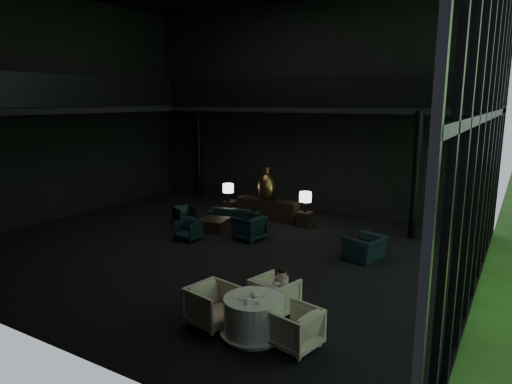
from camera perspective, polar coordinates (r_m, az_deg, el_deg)
The scene contains 34 objects.
floor at distance 13.72m, azimuth -5.12°, elevation -6.93°, with size 14.00×12.00×0.02m, color black.
wall_back at distance 18.22m, azimuth 5.96°, elevation 10.38°, with size 14.00×0.04×8.00m, color black.
wall_front at distance 8.92m, azimuth -29.04°, elevation 8.04°, with size 14.00×0.04×8.00m, color black.
wall_left at distance 18.07m, azimuth -23.92°, elevation 9.48°, with size 0.04×12.00×8.00m, color black.
curtain_wall at distance 10.55m, azimuth 27.11°, elevation 8.52°, with size 0.20×12.00×8.00m, color black, non-canonical shape.
mezzanine_left at distance 17.27m, azimuth -21.96°, elevation 9.58°, with size 2.00×12.00×0.25m, color black.
mezzanine_back at distance 16.90m, azimuth 7.62°, elevation 10.27°, with size 12.00×2.00×0.25m, color black.
railing_left at distance 16.48m, azimuth -19.96°, elevation 11.76°, with size 0.06×12.00×1.00m, color black.
railing_back at distance 15.99m, azimuth 6.23°, elevation 12.40°, with size 12.00×0.06×1.00m, color black.
column_nw at distance 20.72m, azimuth -7.20°, elevation 4.93°, with size 0.24×0.24×4.00m, color black.
column_ne at distance 14.98m, azimuth 19.34°, elevation 1.91°, with size 0.24×0.24×4.00m, color black.
console at distance 16.76m, azimuth 1.48°, elevation -2.16°, with size 2.35×0.54×0.75m, color black.
bronze_urn at distance 16.49m, azimuth 1.31°, elevation 0.74°, with size 0.64×0.64×1.18m.
side_table_left at distance 17.56m, azimuth -3.16°, elevation -1.93°, with size 0.47×0.47×0.52m, color black.
table_lamp_left at distance 17.27m, azimuth -3.50°, elevation 0.39°, with size 0.41×0.41×0.69m.
side_table_right at distance 15.91m, azimuth 6.15°, elevation -3.39°, with size 0.47×0.47×0.52m, color black.
table_lamp_right at distance 15.73m, azimuth 6.19°, elevation -0.72°, with size 0.42×0.42×0.70m.
sofa at distance 16.49m, azimuth -2.75°, elevation -2.59°, with size 1.64×0.48×0.64m, color black.
lounge_armchair_west at distance 16.35m, azimuth -8.90°, elevation -2.87°, with size 0.61×0.57×0.62m, color black.
lounge_armchair_east at distance 14.31m, azimuth -0.83°, elevation -4.15°, with size 0.91×0.85×0.93m, color #1C2C38.
lounge_armchair_south at distance 14.43m, azimuth -8.45°, elevation -4.76°, with size 0.62×0.58×0.64m, color #152B38.
window_armchair at distance 12.90m, azimuth 13.50°, elevation -6.42°, with size 0.98×0.64×0.86m, color #11272B.
coffee_table at distance 15.43m, azimuth -5.28°, elevation -4.08°, with size 0.90×0.90×0.40m, color black.
dining_table at distance 8.75m, azimuth -0.31°, elevation -15.63°, with size 1.25×1.25×0.75m.
dining_chair_north at distance 9.57m, azimuth 2.36°, elevation -12.41°, with size 0.86×0.81×0.89m, color beige.
dining_chair_east at distance 8.39m, azimuth 4.89°, elevation -16.25°, with size 0.81×0.76×0.84m, color beige.
dining_chair_west at distance 9.12m, azimuth -5.42°, elevation -13.41°, with size 0.95×0.89×0.97m, color #C0B5A3.
child at distance 9.33m, azimuth 3.25°, elevation -11.09°, with size 0.27×0.27×0.58m.
plate_a at distance 8.56m, azimuth -1.58°, elevation -13.08°, with size 0.23×0.23×0.01m, color white.
plate_b at distance 8.66m, azimuth 1.10°, elevation -12.79°, with size 0.21×0.21×0.01m, color white.
saucer at distance 8.36m, azimuth 0.26°, elevation -13.72°, with size 0.14×0.14×0.01m, color white.
coffee_cup at distance 8.31m, azimuth 0.34°, elevation -13.58°, with size 0.09×0.09×0.06m, color white.
cereal_bowl at distance 8.62m, azimuth -0.13°, elevation -12.64°, with size 0.17×0.17×0.09m, color white.
cream_pot at distance 8.31m, azimuth -1.32°, elevation -13.65°, with size 0.07×0.07×0.08m, color #99999E.
Camera 1 is at (7.69, -10.52, 4.30)m, focal length 32.00 mm.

